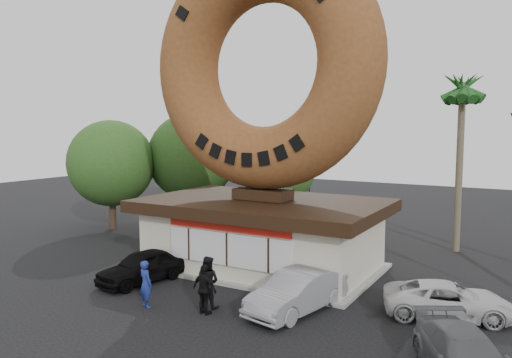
{
  "coord_description": "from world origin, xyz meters",
  "views": [
    {
      "loc": [
        11.36,
        -14.28,
        6.7
      ],
      "look_at": [
        0.78,
        4.0,
        4.48
      ],
      "focal_mm": 35.0,
      "sensor_mm": 36.0,
      "label": 1
    }
  ],
  "objects_px": {
    "car_grey": "(465,358)",
    "car_silver": "(297,292)",
    "street_lamp": "(312,160)",
    "person_left": "(146,284)",
    "car_white": "(448,300)",
    "person_right": "(205,289)",
    "donut_shop": "(263,231)",
    "car_black": "(142,267)",
    "giant_donut": "(263,65)",
    "person_center": "(207,282)"
  },
  "relations": [
    {
      "from": "car_grey",
      "to": "car_silver",
      "type": "bearing_deg",
      "value": 130.02
    },
    {
      "from": "street_lamp",
      "to": "car_grey",
      "type": "relative_size",
      "value": 1.78
    },
    {
      "from": "person_left",
      "to": "car_white",
      "type": "distance_m",
      "value": 10.94
    },
    {
      "from": "car_grey",
      "to": "person_right",
      "type": "bearing_deg",
      "value": 148.32
    },
    {
      "from": "donut_shop",
      "to": "car_black",
      "type": "height_order",
      "value": "donut_shop"
    },
    {
      "from": "giant_donut",
      "to": "car_white",
      "type": "xyz_separation_m",
      "value": [
        8.72,
        -2.16,
        -8.87
      ]
    },
    {
      "from": "person_left",
      "to": "car_white",
      "type": "height_order",
      "value": "person_left"
    },
    {
      "from": "person_center",
      "to": "donut_shop",
      "type": "bearing_deg",
      "value": -88.67
    },
    {
      "from": "giant_donut",
      "to": "person_left",
      "type": "height_order",
      "value": "giant_donut"
    },
    {
      "from": "person_center",
      "to": "person_left",
      "type": "bearing_deg",
      "value": 22.87
    },
    {
      "from": "giant_donut",
      "to": "donut_shop",
      "type": "bearing_deg",
      "value": -90.0
    },
    {
      "from": "car_black",
      "to": "donut_shop",
      "type": "bearing_deg",
      "value": 64.32
    },
    {
      "from": "car_black",
      "to": "giant_donut",
      "type": "bearing_deg",
      "value": 64.41
    },
    {
      "from": "person_right",
      "to": "car_silver",
      "type": "distance_m",
      "value": 3.34
    },
    {
      "from": "person_left",
      "to": "person_center",
      "type": "height_order",
      "value": "person_center"
    },
    {
      "from": "donut_shop",
      "to": "street_lamp",
      "type": "bearing_deg",
      "value": 100.5
    },
    {
      "from": "person_center",
      "to": "car_silver",
      "type": "relative_size",
      "value": 0.43
    },
    {
      "from": "person_right",
      "to": "person_center",
      "type": "bearing_deg",
      "value": -54.57
    },
    {
      "from": "person_center",
      "to": "car_white",
      "type": "relative_size",
      "value": 0.44
    },
    {
      "from": "person_right",
      "to": "car_white",
      "type": "relative_size",
      "value": 0.41
    },
    {
      "from": "street_lamp",
      "to": "car_grey",
      "type": "height_order",
      "value": "street_lamp"
    },
    {
      "from": "donut_shop",
      "to": "street_lamp",
      "type": "relative_size",
      "value": 1.4
    },
    {
      "from": "car_silver",
      "to": "car_grey",
      "type": "xyz_separation_m",
      "value": [
        5.98,
        -2.32,
        -0.08
      ]
    },
    {
      "from": "giant_donut",
      "to": "person_right",
      "type": "xyz_separation_m",
      "value": [
        1.11,
        -6.23,
        -8.58
      ]
    },
    {
      "from": "giant_donut",
      "to": "car_black",
      "type": "distance_m",
      "value": 10.49
    },
    {
      "from": "car_black",
      "to": "person_right",
      "type": "bearing_deg",
      "value": -9.03
    },
    {
      "from": "street_lamp",
      "to": "car_silver",
      "type": "height_order",
      "value": "street_lamp"
    },
    {
      "from": "person_left",
      "to": "car_black",
      "type": "height_order",
      "value": "person_left"
    },
    {
      "from": "giant_donut",
      "to": "person_right",
      "type": "relative_size",
      "value": 6.23
    },
    {
      "from": "street_lamp",
      "to": "car_silver",
      "type": "relative_size",
      "value": 1.79
    },
    {
      "from": "person_center",
      "to": "person_right",
      "type": "distance_m",
      "value": 0.7
    },
    {
      "from": "giant_donut",
      "to": "car_grey",
      "type": "height_order",
      "value": "giant_donut"
    },
    {
      "from": "donut_shop",
      "to": "giant_donut",
      "type": "bearing_deg",
      "value": 90.0
    },
    {
      "from": "person_center",
      "to": "car_silver",
      "type": "height_order",
      "value": "person_center"
    },
    {
      "from": "street_lamp",
      "to": "person_center",
      "type": "distance_m",
      "value": 16.22
    },
    {
      "from": "donut_shop",
      "to": "car_grey",
      "type": "bearing_deg",
      "value": -34.04
    },
    {
      "from": "person_left",
      "to": "car_silver",
      "type": "xyz_separation_m",
      "value": [
        5.08,
        2.4,
        -0.15
      ]
    },
    {
      "from": "person_center",
      "to": "person_right",
      "type": "height_order",
      "value": "person_center"
    },
    {
      "from": "donut_shop",
      "to": "person_left",
      "type": "xyz_separation_m",
      "value": [
        -1.21,
        -6.73,
        -0.88
      ]
    },
    {
      "from": "person_left",
      "to": "person_right",
      "type": "height_order",
      "value": "person_right"
    },
    {
      "from": "donut_shop",
      "to": "car_silver",
      "type": "xyz_separation_m",
      "value": [
        3.87,
        -4.33,
        -1.03
      ]
    },
    {
      "from": "giant_donut",
      "to": "person_center",
      "type": "xyz_separation_m",
      "value": [
        0.78,
        -5.61,
        -8.52
      ]
    },
    {
      "from": "donut_shop",
      "to": "person_right",
      "type": "distance_m",
      "value": 6.37
    },
    {
      "from": "person_left",
      "to": "car_silver",
      "type": "distance_m",
      "value": 5.62
    },
    {
      "from": "person_right",
      "to": "car_white",
      "type": "bearing_deg",
      "value": -144.27
    },
    {
      "from": "car_silver",
      "to": "person_right",
      "type": "bearing_deg",
      "value": -133.86
    },
    {
      "from": "street_lamp",
      "to": "car_white",
      "type": "xyz_separation_m",
      "value": [
        10.57,
        -12.16,
        -3.86
      ]
    },
    {
      "from": "giant_donut",
      "to": "car_silver",
      "type": "bearing_deg",
      "value": -48.34
    },
    {
      "from": "person_center",
      "to": "car_grey",
      "type": "relative_size",
      "value": 0.43
    },
    {
      "from": "person_center",
      "to": "person_right",
      "type": "xyz_separation_m",
      "value": [
        0.32,
        -0.61,
        -0.06
      ]
    }
  ]
}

